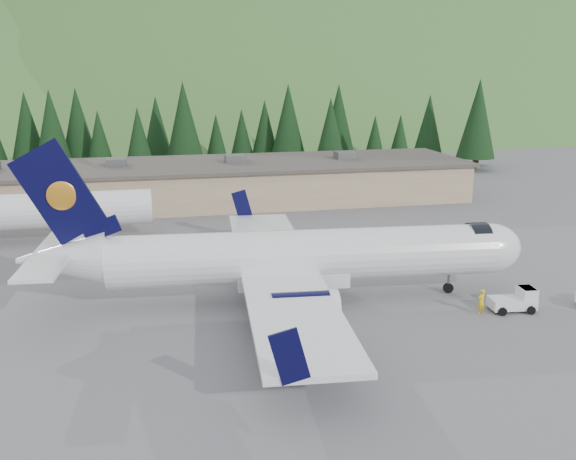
# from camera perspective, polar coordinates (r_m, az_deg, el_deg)

# --- Properties ---
(ground) EXTENTS (600.00, 600.00, 0.00)m
(ground) POSITION_cam_1_polar(r_m,az_deg,el_deg) (49.38, 1.52, -6.20)
(ground) COLOR slate
(airliner) EXTENTS (38.04, 35.72, 12.62)m
(airliner) POSITION_cam_1_polar(r_m,az_deg,el_deg) (48.14, 0.24, -2.51)
(airliner) COLOR white
(airliner) RESTS_ON ground
(second_airliner) EXTENTS (27.50, 11.00, 10.05)m
(second_airliner) POSITION_cam_1_polar(r_m,az_deg,el_deg) (69.62, -23.55, 1.55)
(second_airliner) COLOR white
(second_airliner) RESTS_ON ground
(baggage_tug_a) EXTENTS (3.39, 2.24, 1.73)m
(baggage_tug_a) POSITION_cam_1_polar(r_m,az_deg,el_deg) (49.87, 19.62, -5.91)
(baggage_tug_a) COLOR silver
(baggage_tug_a) RESTS_ON ground
(terminal_building) EXTENTS (71.00, 17.00, 6.10)m
(terminal_building) POSITION_cam_1_polar(r_m,az_deg,el_deg) (84.36, -8.09, 4.19)
(terminal_building) COLOR #9A8361
(terminal_building) RESTS_ON ground
(ramp_worker) EXTENTS (0.80, 0.66, 1.87)m
(ramp_worker) POSITION_cam_1_polar(r_m,az_deg,el_deg) (48.34, 16.79, -6.11)
(ramp_worker) COLOR yellow
(ramp_worker) RESTS_ON ground
(tree_line) EXTENTS (111.14, 17.72, 14.16)m
(tree_line) POSITION_cam_1_polar(r_m,az_deg,el_deg) (105.43, -12.38, 8.74)
(tree_line) COLOR black
(tree_line) RESTS_ON ground
(hills) EXTENTS (614.00, 330.00, 300.00)m
(hills) POSITION_cam_1_polar(r_m,az_deg,el_deg) (278.96, 1.72, -6.66)
(hills) COLOR #2E5421
(hills) RESTS_ON ground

